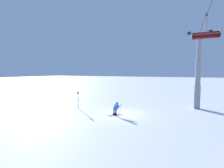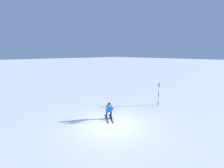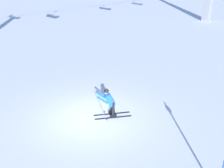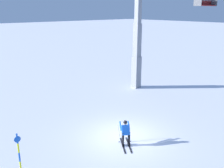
# 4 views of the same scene
# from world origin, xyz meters

# --- Properties ---
(ground_plane) EXTENTS (260.00, 260.00, 0.00)m
(ground_plane) POSITION_xyz_m (0.00, 0.00, 0.00)
(ground_plane) COLOR white
(skier_carving_main) EXTENTS (1.62, 1.32, 1.48)m
(skier_carving_main) POSITION_xyz_m (0.70, -0.47, 0.77)
(skier_carving_main) COLOR black
(skier_carving_main) RESTS_ON ground_plane
(trail_marker_pole) EXTENTS (0.07, 0.28, 2.21)m
(trail_marker_pole) POSITION_xyz_m (-0.15, -5.98, 1.19)
(trail_marker_pole) COLOR blue
(trail_marker_pole) RESTS_ON ground_plane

